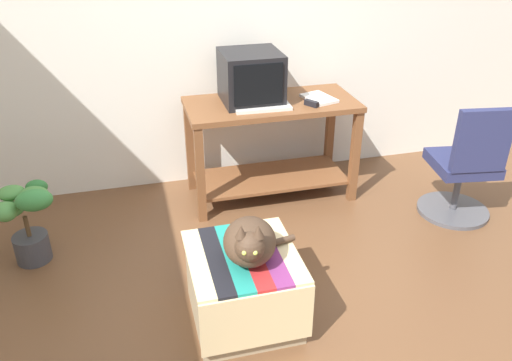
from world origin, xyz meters
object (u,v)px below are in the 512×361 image
object	(u,v)px
desk	(271,133)
cat	(250,242)
office_chair	(465,170)
stapler	(312,103)
keyboard	(263,108)
ottoman_with_blanket	(244,287)
tv_monitor	(251,78)
potted_plant	(26,219)
book	(319,98)

from	to	relation	value
desk	cat	world-z (taller)	desk
office_chair	stapler	distance (m)	1.19
keyboard	cat	world-z (taller)	keyboard
keyboard	stapler	size ratio (longest dim) A/B	3.64
ottoman_with_blanket	tv_monitor	bearing A→B (deg)	74.12
ottoman_with_blanket	potted_plant	xyz separation A→B (m)	(-1.19, 0.85, 0.11)
keyboard	potted_plant	xyz separation A→B (m)	(-1.62, -0.34, -0.46)
tv_monitor	cat	size ratio (longest dim) A/B	0.97
ottoman_with_blanket	stapler	size ratio (longest dim) A/B	5.66
ottoman_with_blanket	office_chair	xyz separation A→B (m)	(1.78, 0.64, 0.17)
tv_monitor	potted_plant	distance (m)	1.78
desk	ottoman_with_blanket	size ratio (longest dim) A/B	2.02
keyboard	cat	bearing A→B (deg)	-105.88
cat	book	bearing A→B (deg)	70.77
keyboard	cat	xyz separation A→B (m)	(-0.40, -1.24, -0.24)
keyboard	ottoman_with_blanket	world-z (taller)	keyboard
desk	stapler	bearing A→B (deg)	-32.29
desk	book	bearing A→B (deg)	-7.01
desk	tv_monitor	world-z (taller)	tv_monitor
stapler	keyboard	bearing A→B (deg)	142.97
cat	office_chair	world-z (taller)	office_chair
desk	potted_plant	size ratio (longest dim) A/B	2.22
desk	keyboard	xyz separation A→B (m)	(-0.10, -0.13, 0.26)
cat	office_chair	distance (m)	1.89
tv_monitor	stapler	distance (m)	0.47
cat	office_chair	bearing A→B (deg)	35.30
potted_plant	office_chair	world-z (taller)	office_chair
book	cat	xyz separation A→B (m)	(-0.86, -1.33, -0.23)
tv_monitor	stapler	world-z (taller)	tv_monitor
book	stapler	bearing A→B (deg)	-146.22
book	keyboard	bearing A→B (deg)	175.85
desk	office_chair	world-z (taller)	office_chair
tv_monitor	office_chair	size ratio (longest dim) A/B	0.49
keyboard	book	size ratio (longest dim) A/B	1.53
office_chair	ottoman_with_blanket	bearing A→B (deg)	28.56
keyboard	stapler	xyz separation A→B (m)	(0.36, -0.03, 0.01)
tv_monitor	ottoman_with_blanket	size ratio (longest dim) A/B	0.70
desk	stapler	xyz separation A→B (m)	(0.25, -0.16, 0.27)
ottoman_with_blanket	potted_plant	size ratio (longest dim) A/B	1.10
tv_monitor	cat	xyz separation A→B (m)	(-0.37, -1.42, -0.40)
cat	potted_plant	world-z (taller)	cat
book	potted_plant	world-z (taller)	book
tv_monitor	ottoman_with_blanket	xyz separation A→B (m)	(-0.39, -1.37, -0.73)
office_chair	keyboard	bearing A→B (deg)	-13.39
cat	potted_plant	size ratio (longest dim) A/B	0.79
tv_monitor	cat	distance (m)	1.52
keyboard	book	distance (m)	0.47
office_chair	cat	bearing A→B (deg)	30.29
cat	tv_monitor	bearing A→B (deg)	89.31
desk	stapler	world-z (taller)	stapler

